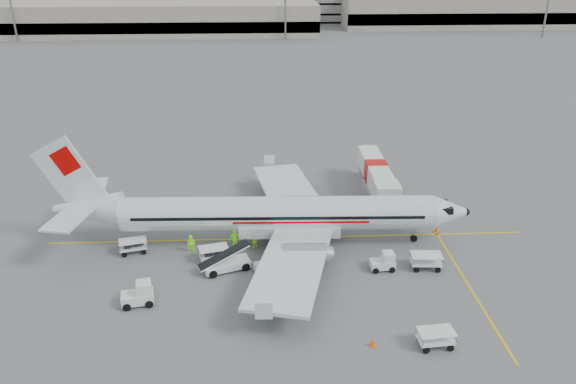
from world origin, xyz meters
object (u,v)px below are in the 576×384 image
aircraft (278,192)px  belt_loader (226,255)px  jet_bridge (375,179)px  tug_aft (137,294)px  tug_fore (383,261)px  tug_mid (268,264)px

aircraft → belt_loader: size_ratio=7.07×
jet_bridge → tug_aft: jet_bridge is taller
tug_fore → tug_mid: bearing=176.7°
jet_bridge → tug_mid: bearing=-127.6°
tug_mid → jet_bridge: bearing=35.4°
tug_mid → tug_aft: tug_aft is taller
tug_mid → tug_fore: bearing=-16.3°
aircraft → tug_aft: bearing=-138.7°
jet_bridge → tug_aft: 28.93m
tug_mid → tug_aft: (-9.93, -4.00, 0.08)m
aircraft → tug_aft: 14.84m
belt_loader → tug_fore: bearing=-22.8°
aircraft → tug_fore: 10.82m
tug_fore → tug_aft: 19.96m
aircraft → jet_bridge: aircraft is taller
jet_bridge → tug_fore: jet_bridge is taller
aircraft → tug_fore: bearing=-28.7°
belt_loader → tug_mid: 3.54m
jet_bridge → tug_aft: (-21.75, -19.05, -1.01)m
belt_loader → tug_aft: belt_loader is taller
aircraft → tug_mid: aircraft is taller
belt_loader → tug_fore: (13.05, -0.61, -0.62)m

